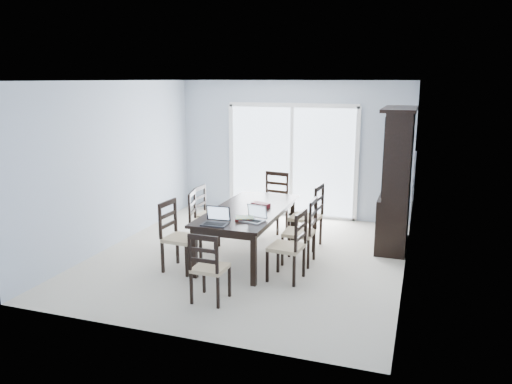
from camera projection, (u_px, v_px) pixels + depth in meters
floor at (249, 256)px, 7.54m from camera, size 5.00×5.00×0.00m
ceiling at (248, 81)px, 6.96m from camera, size 5.00×5.00×0.00m
back_wall at (292, 149)px, 9.56m from camera, size 4.50×0.02×2.60m
wall_left at (116, 164)px, 7.95m from camera, size 0.02×5.00×2.60m
wall_right at (410, 182)px, 6.55m from camera, size 0.02×5.00×2.60m
balcony at (303, 205)px, 10.78m from camera, size 4.50×2.00×0.10m
railing at (314, 170)px, 11.57m from camera, size 4.50×0.06×1.10m
dining_table at (249, 214)px, 7.39m from camera, size 1.00×2.20×0.75m
china_hutch at (397, 180)px, 7.82m from camera, size 0.50×1.38×2.20m
sliding_door at (292, 161)px, 9.59m from camera, size 2.52×0.05×2.18m
chair_left_near at (175, 228)px, 6.92m from camera, size 0.47×0.46×1.13m
chair_left_mid at (199, 215)px, 7.72m from camera, size 0.50×0.49×1.08m
chair_left_far at (206, 207)px, 8.26m from camera, size 0.42×0.40×1.03m
chair_right_near at (293, 238)px, 6.52m from camera, size 0.47×0.46×1.11m
chair_right_mid at (305, 224)px, 7.13m from camera, size 0.43×0.42×1.11m
chair_right_far at (312, 209)px, 7.81m from camera, size 0.49×0.48×1.18m
chair_end_near at (207, 261)px, 5.86m from camera, size 0.39×0.40×1.02m
chair_end_far at (274, 195)px, 8.79m from camera, size 0.50×0.51×1.18m
laptop_dark at (215, 221)px, 6.54m from camera, size 0.35×0.25×0.23m
laptop_silver at (252, 218)px, 6.69m from camera, size 0.35×0.28×0.21m
book_stack at (244, 218)px, 6.78m from camera, size 0.30×0.27×0.04m
cell_phone at (220, 225)px, 6.51m from camera, size 0.10×0.06×0.01m
game_box at (261, 205)px, 7.45m from camera, size 0.29×0.20×0.07m
hot_tub at (267, 180)px, 10.97m from camera, size 1.87×1.71×0.88m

